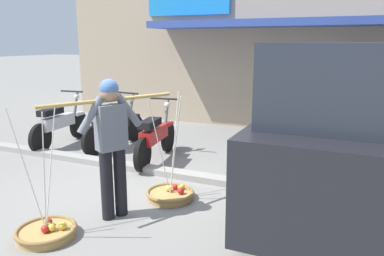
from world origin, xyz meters
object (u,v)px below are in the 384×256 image
Objects in this scene: motorcycle_third_in_row at (155,137)px; fruit_vendor at (112,140)px; motorcycle_nearest_shop at (59,124)px; parked_truck at (359,121)px; fruit_basket_left_side at (47,231)px; motorcycle_second_in_row at (114,126)px; fruit_basket_right_side at (170,194)px.

fruit_vendor is at bearing -73.48° from motorcycle_third_in_row.
fruit_vendor reaches higher than motorcycle_third_in_row.
motorcycle_nearest_shop is 0.38× the size of parked_truck.
parked_truck is at bearing 30.35° from fruit_vendor.
fruit_basket_left_side reaches higher than motorcycle_nearest_shop.
fruit_vendor is 0.93× the size of motorcycle_second_in_row.
fruit_basket_right_side is 0.80× the size of motorcycle_second_in_row.
fruit_basket_left_side is (-0.38, -0.74, -0.90)m from fruit_vendor.
fruit_basket_left_side is at bearing -66.23° from motorcycle_second_in_row.
fruit_basket_left_side reaches higher than motorcycle_third_in_row.
fruit_vendor reaches higher than motorcycle_second_in_row.
motorcycle_second_in_row is (1.15, 0.27, 0.00)m from motorcycle_nearest_shop.
parked_truck reaches higher than fruit_basket_left_side.
motorcycle_third_in_row is (1.18, -0.39, 0.00)m from motorcycle_second_in_row.
motorcycle_nearest_shop is 1.00× the size of motorcycle_third_in_row.
fruit_vendor is at bearing -54.29° from motorcycle_second_in_row.
fruit_basket_left_side and fruit_basket_right_side have the same top height.
fruit_vendor is at bearing -117.02° from fruit_basket_right_side.
motorcycle_second_in_row is at bearing 125.71° from fruit_vendor.
fruit_vendor is 3.15m from motorcycle_second_in_row.
fruit_basket_left_side is 0.80× the size of motorcycle_nearest_shop.
fruit_basket_right_side is at bearing -38.97° from motorcycle_second_in_row.
motorcycle_third_in_row is (-0.26, 2.87, 0.38)m from fruit_basket_left_side.
fruit_basket_right_side is at bearing -160.52° from parked_truck.
fruit_basket_right_side is (0.76, 1.49, -0.00)m from fruit_basket_left_side.
fruit_vendor is 0.93× the size of motorcycle_nearest_shop.
motorcycle_second_in_row is 1.00× the size of motorcycle_third_in_row.
fruit_basket_right_side is at bearing -24.21° from motorcycle_nearest_shop.
parked_truck is at bearing 37.19° from fruit_basket_left_side.
fruit_basket_left_side is 1.00× the size of fruit_basket_right_side.
motorcycle_nearest_shop is at bearing 155.79° from fruit_basket_right_side.
motorcycle_second_in_row is 0.38× the size of parked_truck.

